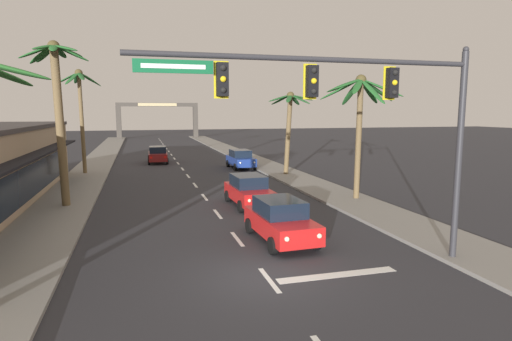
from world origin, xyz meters
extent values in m
plane|color=#2D2D33|center=(0.00, 0.00, 0.00)|extent=(220.00, 220.00, 0.00)
cube|color=gray|center=(7.80, 20.00, 0.07)|extent=(3.20, 110.00, 0.14)
cube|color=gray|center=(-7.80, 20.00, 0.07)|extent=(3.20, 110.00, 0.14)
cube|color=silver|center=(0.00, -0.41, 0.00)|extent=(0.16, 2.00, 0.01)
cube|color=silver|center=(0.00, 3.98, 0.00)|extent=(0.16, 2.00, 0.01)
cube|color=silver|center=(0.00, 8.38, 0.00)|extent=(0.16, 2.00, 0.01)
cube|color=silver|center=(0.00, 12.78, 0.00)|extent=(0.16, 2.00, 0.01)
cube|color=silver|center=(0.00, 17.17, 0.00)|extent=(0.16, 2.00, 0.01)
cube|color=silver|center=(0.00, 21.57, 0.00)|extent=(0.16, 2.00, 0.01)
cube|color=silver|center=(0.00, 25.97, 0.00)|extent=(0.16, 2.00, 0.01)
cube|color=silver|center=(0.00, 30.36, 0.00)|extent=(0.16, 2.00, 0.01)
cube|color=silver|center=(0.00, 34.76, 0.00)|extent=(0.16, 2.00, 0.01)
cube|color=silver|center=(0.00, 39.16, 0.00)|extent=(0.16, 2.00, 0.01)
cube|color=silver|center=(0.00, 43.56, 0.00)|extent=(0.16, 2.00, 0.01)
cube|color=silver|center=(0.00, 47.95, 0.00)|extent=(0.16, 2.00, 0.01)
cube|color=silver|center=(0.00, 52.35, 0.00)|extent=(0.16, 2.00, 0.01)
cube|color=silver|center=(0.00, 56.75, 0.00)|extent=(0.16, 2.00, 0.01)
cube|color=silver|center=(0.00, 61.14, 0.00)|extent=(0.16, 2.00, 0.01)
cube|color=silver|center=(0.00, 65.54, 0.00)|extent=(0.16, 2.00, 0.01)
cube|color=silver|center=(0.00, 69.94, 0.00)|extent=(0.16, 2.00, 0.01)
cube|color=silver|center=(2.20, -0.60, 0.00)|extent=(4.00, 0.44, 0.01)
cylinder|color=#2D2D33|center=(6.68, -0.41, 3.54)|extent=(0.22, 0.22, 7.08)
cylinder|color=#2D2D33|center=(1.29, -0.41, 6.66)|extent=(10.78, 0.16, 0.16)
sphere|color=#2D2D33|center=(6.68, -0.41, 7.14)|extent=(0.20, 0.20, 0.20)
cube|color=black|center=(3.99, -0.43, 6.02)|extent=(0.32, 0.26, 0.92)
sphere|color=black|center=(3.99, -0.57, 6.32)|extent=(0.17, 0.17, 0.17)
sphere|color=yellow|center=(3.99, -0.57, 6.02)|extent=(0.17, 0.17, 0.17)
sphere|color=black|center=(3.99, -0.57, 5.72)|extent=(0.17, 0.17, 0.17)
cube|color=yellow|center=(3.99, -0.26, 6.02)|extent=(0.42, 0.03, 1.04)
cube|color=black|center=(1.29, -0.43, 6.02)|extent=(0.32, 0.26, 0.92)
sphere|color=black|center=(1.29, -0.57, 6.32)|extent=(0.17, 0.17, 0.17)
sphere|color=yellow|center=(1.29, -0.57, 6.02)|extent=(0.17, 0.17, 0.17)
sphere|color=black|center=(1.29, -0.57, 5.72)|extent=(0.17, 0.17, 0.17)
cube|color=yellow|center=(1.29, -0.26, 6.02)|extent=(0.42, 0.03, 1.04)
cube|color=black|center=(-1.40, -0.43, 6.02)|extent=(0.32, 0.26, 0.92)
sphere|color=black|center=(-1.40, -0.57, 6.32)|extent=(0.17, 0.17, 0.17)
sphere|color=yellow|center=(-1.40, -0.57, 6.02)|extent=(0.17, 0.17, 0.17)
sphere|color=black|center=(-1.40, -0.57, 5.72)|extent=(0.17, 0.17, 0.17)
cube|color=yellow|center=(-1.40, -0.26, 6.02)|extent=(0.42, 0.03, 1.04)
cube|color=#146038|center=(-2.73, -0.41, 6.34)|extent=(2.15, 0.05, 0.36)
cube|color=white|center=(-2.73, -0.43, 6.34)|extent=(1.72, 0.01, 0.12)
cube|color=red|center=(1.62, 3.28, 0.68)|extent=(1.96, 4.38, 0.72)
cube|color=black|center=(1.61, 3.43, 1.36)|extent=(1.70, 2.27, 0.64)
cylinder|color=black|center=(2.55, 1.90, 0.32)|extent=(0.25, 0.65, 0.64)
cylinder|color=black|center=(0.82, 1.82, 0.32)|extent=(0.25, 0.65, 0.64)
cylinder|color=black|center=(2.42, 4.74, 0.32)|extent=(0.25, 0.65, 0.64)
cylinder|color=black|center=(0.69, 4.66, 0.32)|extent=(0.25, 0.65, 0.64)
sphere|color=#F9EFC6|center=(2.34, 1.14, 0.76)|extent=(0.18, 0.18, 0.18)
sphere|color=#F9EFC6|center=(1.10, 1.08, 0.76)|extent=(0.18, 0.18, 0.18)
cube|color=red|center=(2.18, 5.47, 0.78)|extent=(0.24, 0.07, 0.20)
cube|color=red|center=(0.86, 5.41, 0.78)|extent=(0.24, 0.07, 0.20)
cube|color=red|center=(2.01, 9.82, 0.68)|extent=(1.91, 4.36, 0.72)
cube|color=black|center=(2.00, 9.97, 1.36)|extent=(1.68, 2.26, 0.64)
cylinder|color=black|center=(2.92, 8.43, 0.32)|extent=(0.24, 0.65, 0.64)
cylinder|color=black|center=(1.20, 8.37, 0.32)|extent=(0.24, 0.65, 0.64)
cylinder|color=black|center=(2.82, 11.27, 0.32)|extent=(0.24, 0.65, 0.64)
cylinder|color=black|center=(1.10, 11.21, 0.32)|extent=(0.24, 0.65, 0.64)
sphere|color=#F9EFC6|center=(2.71, 7.67, 0.76)|extent=(0.18, 0.18, 0.18)
sphere|color=#F9EFC6|center=(1.47, 7.63, 0.76)|extent=(0.18, 0.18, 0.18)
cube|color=red|center=(2.59, 12.00, 0.78)|extent=(0.24, 0.07, 0.20)
cube|color=red|center=(1.27, 11.95, 0.78)|extent=(0.24, 0.07, 0.20)
cube|color=maroon|center=(-1.92, 31.24, 0.68)|extent=(1.86, 4.34, 0.72)
cube|color=black|center=(-1.92, 31.09, 1.36)|extent=(1.65, 2.24, 0.64)
cylinder|color=black|center=(-2.75, 32.68, 0.32)|extent=(0.24, 0.65, 0.64)
cylinder|color=black|center=(-1.02, 32.64, 0.32)|extent=(0.24, 0.65, 0.64)
cylinder|color=black|center=(-2.81, 29.84, 0.32)|extent=(0.24, 0.65, 0.64)
cylinder|color=black|center=(-1.09, 29.80, 0.32)|extent=(0.24, 0.65, 0.64)
sphere|color=#B2B2AD|center=(-2.49, 33.42, 0.76)|extent=(0.18, 0.18, 0.18)
sphere|color=#B2B2AD|center=(-1.25, 33.39, 0.76)|extent=(0.18, 0.18, 0.18)
cube|color=red|center=(-2.63, 29.10, 0.78)|extent=(0.24, 0.07, 0.20)
cube|color=red|center=(-1.31, 29.06, 0.78)|extent=(0.24, 0.07, 0.20)
cube|color=navy|center=(5.17, 25.01, 0.68)|extent=(1.89, 4.35, 0.72)
cube|color=black|center=(5.17, 25.16, 1.36)|extent=(1.67, 2.25, 0.64)
cylinder|color=black|center=(6.08, 23.62, 0.32)|extent=(0.24, 0.65, 0.64)
cylinder|color=black|center=(4.36, 23.57, 0.32)|extent=(0.24, 0.65, 0.64)
cylinder|color=black|center=(5.99, 26.46, 0.32)|extent=(0.24, 0.65, 0.64)
cylinder|color=black|center=(4.27, 26.41, 0.32)|extent=(0.24, 0.65, 0.64)
sphere|color=#B2B2AD|center=(5.86, 22.86, 0.76)|extent=(0.18, 0.18, 0.18)
sphere|color=#B2B2AD|center=(4.62, 22.83, 0.76)|extent=(0.18, 0.18, 0.18)
cube|color=red|center=(5.77, 27.19, 0.78)|extent=(0.24, 0.07, 0.20)
cube|color=red|center=(4.45, 27.15, 0.78)|extent=(0.24, 0.07, 0.20)
ellipsoid|color=#2D702D|center=(-6.80, -0.55, 6.18)|extent=(2.14, 0.78, 0.64)
cylinder|color=brown|center=(-7.65, 11.95, 4.19)|extent=(0.56, 0.42, 8.38)
ellipsoid|color=#236028|center=(-6.91, 12.07, 8.12)|extent=(1.74, 0.65, 0.84)
ellipsoid|color=#236028|center=(-7.12, 12.59, 8.28)|extent=(1.52, 1.57, 0.53)
ellipsoid|color=#236028|center=(-7.58, 12.81, 8.27)|extent=(0.68, 1.82, 0.56)
ellipsoid|color=#236028|center=(-8.26, 12.57, 8.10)|extent=(1.42, 1.53, 0.88)
ellipsoid|color=#236028|center=(-8.38, 12.37, 8.04)|extent=(1.60, 1.22, 0.99)
ellipsoid|color=#236028|center=(-8.54, 11.85, 8.12)|extent=(1.74, 0.61, 0.85)
ellipsoid|color=#236028|center=(-8.05, 11.15, 8.26)|extent=(1.04, 1.80, 0.57)
ellipsoid|color=#236028|center=(-7.61, 11.10, 8.23)|extent=(0.63, 1.80, 0.63)
ellipsoid|color=#236028|center=(-7.09, 11.34, 8.29)|extent=(1.56, 1.53, 0.52)
sphere|color=#4C4223|center=(-7.72, 11.95, 8.43)|extent=(0.60, 0.60, 0.60)
cylinder|color=brown|center=(-8.07, 24.64, 4.06)|extent=(0.38, 0.31, 8.12)
ellipsoid|color=#1E5123|center=(-7.29, 24.71, 7.69)|extent=(1.74, 0.53, 1.17)
ellipsoid|color=#1E5123|center=(-7.50, 25.30, 7.82)|extent=(1.54, 1.63, 0.92)
ellipsoid|color=#1E5123|center=(-8.37, 25.50, 7.83)|extent=(0.91, 1.89, 0.90)
ellipsoid|color=#1E5123|center=(-8.96, 24.65, 7.75)|extent=(1.78, 0.42, 1.06)
ellipsoid|color=#1E5123|center=(-8.52, 23.93, 7.69)|extent=(1.21, 1.69, 1.16)
ellipsoid|color=#1E5123|center=(-7.85, 23.77, 7.86)|extent=(0.92, 1.91, 0.84)
sphere|color=#4C4223|center=(-8.11, 24.64, 8.17)|extent=(0.60, 0.60, 0.60)
cylinder|color=brown|center=(8.42, 9.55, 3.42)|extent=(0.39, 0.33, 6.84)
ellipsoid|color=#236028|center=(9.56, 9.67, 6.34)|extent=(2.32, 0.65, 1.33)
ellipsoid|color=#236028|center=(9.35, 10.15, 6.28)|extent=(2.07, 1.58, 1.45)
ellipsoid|color=#236028|center=(8.44, 10.60, 6.23)|extent=(0.43, 2.18, 1.53)
ellipsoid|color=#236028|center=(7.92, 10.65, 6.62)|extent=(1.44, 2.41, 0.78)
ellipsoid|color=#236028|center=(7.45, 10.08, 6.38)|extent=(2.25, 1.44, 1.25)
ellipsoid|color=#236028|center=(7.35, 9.03, 6.62)|extent=(2.42, 1.42, 0.77)
ellipsoid|color=#236028|center=(7.74, 8.61, 6.49)|extent=(1.79, 2.16, 1.04)
ellipsoid|color=#236028|center=(8.59, 8.51, 6.23)|extent=(0.67, 2.21, 1.54)
ellipsoid|color=#236028|center=(9.35, 8.82, 6.44)|extent=(2.09, 1.81, 1.14)
sphere|color=#4C4223|center=(8.46, 9.55, 6.89)|extent=(0.60, 0.60, 0.60)
cylinder|color=brown|center=(7.83, 19.79, 3.17)|extent=(0.70, 0.37, 6.34)
ellipsoid|color=#1E5123|center=(8.91, 19.67, 6.22)|extent=(1.90, 0.65, 0.56)
ellipsoid|color=#1E5123|center=(8.59, 20.41, 6.05)|extent=(1.53, 1.55, 0.90)
ellipsoid|color=#1E5123|center=(7.40, 20.42, 6.06)|extent=(1.52, 1.57, 0.88)
ellipsoid|color=#1E5123|center=(7.09, 19.79, 6.17)|extent=(1.85, 0.41, 0.66)
ellipsoid|color=#1E5123|center=(7.60, 19.00, 6.12)|extent=(1.18, 1.81, 0.76)
ellipsoid|color=#1E5123|center=(8.56, 19.13, 6.07)|extent=(1.47, 1.62, 0.85)
sphere|color=#4C4223|center=(8.00, 19.79, 6.38)|extent=(0.60, 0.60, 0.60)
cube|color=black|center=(-8.99, 11.53, 2.86)|extent=(1.00, 23.77, 0.12)
cube|color=black|center=(-9.42, 11.53, 1.40)|extent=(0.06, 22.37, 1.80)
cube|color=#423D38|center=(-7.18, 71.57, 3.04)|extent=(0.90, 0.90, 6.08)
cube|color=#423D38|center=(7.18, 71.57, 3.04)|extent=(0.90, 0.90, 6.08)
cube|color=#423D38|center=(0.00, 71.57, 6.43)|extent=(15.26, 0.60, 0.70)
cube|color=tan|center=(0.00, 71.25, 6.43)|extent=(7.18, 0.08, 0.56)
camera|label=1|loc=(-3.72, -12.30, 5.13)|focal=29.82mm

